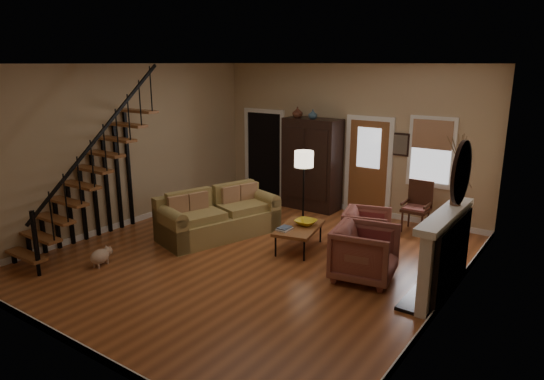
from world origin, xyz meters
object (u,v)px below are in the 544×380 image
Objects in this scene: armchair_right at (367,229)px; floor_lamp at (303,192)px; armoire at (312,164)px; side_chair at (416,207)px; sofa at (219,215)px; coffee_table at (299,238)px; armchair_left at (365,253)px.

armchair_right is 1.53m from floor_lamp.
armoire reaches higher than floor_lamp.
armchair_right is at bearing -105.49° from side_chair.
sofa is 1.41× the size of floor_lamp.
floor_lamp is at bearing -144.80° from side_chair.
coffee_table is at bearing 28.23° from sofa.
armchair_left is 1.16× the size of armchair_right.
armoire reaches higher than side_chair.
coffee_table is 0.69× the size of floor_lamp.
armchair_left is at bearing 14.58° from sofa.
armchair_left is 0.93× the size of side_chair.
armchair_left is at bearing -87.83° from side_chair.
sofa is (-0.52, -2.68, -0.62)m from armoire.
floor_lamp is at bearing -65.29° from armoire.
side_chair reaches higher than sofa.
armchair_right is (-0.51, 1.20, -0.06)m from armchair_left.
armchair_left is at bearing -172.88° from armchair_right.
coffee_table is at bearing -122.99° from side_chair.
coffee_table is 1.38× the size of armchair_right.
side_chair is at bearing 35.20° from floor_lamp.
armoire is 2.76m from coffee_table.
side_chair is (-0.10, 2.66, 0.08)m from armchair_left.
sofa is 2.85m from armchair_right.
armchair_left is at bearing -47.16° from armoire.
side_chair is at bearing -31.22° from armchair_right.
sofa is at bearing -169.59° from coffee_table.
floor_lamp is (-0.44, 0.87, 0.61)m from coffee_table.
armoire is 1.27× the size of floor_lamp.
coffee_table is 1.11× the size of side_chair.
floor_lamp is at bearing 117.17° from coffee_table.
armchair_right is 0.50× the size of floor_lamp.
armchair_right is 1.52m from side_chair.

